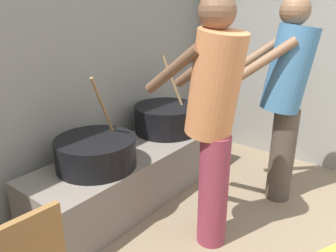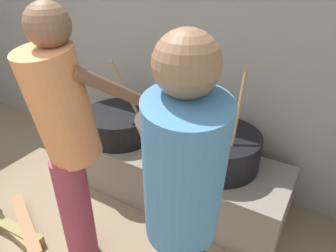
{
  "view_description": "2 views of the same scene",
  "coord_description": "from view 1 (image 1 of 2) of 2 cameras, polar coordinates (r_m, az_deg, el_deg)",
  "views": [
    {
      "loc": [
        -1.19,
        0.2,
        1.57
      ],
      "look_at": [
        0.57,
        1.57,
        0.75
      ],
      "focal_mm": 35.37,
      "sensor_mm": 36.0,
      "label": 1
    },
    {
      "loc": [
        1.76,
        0.2,
        1.84
      ],
      "look_at": [
        0.96,
        1.54,
        0.95
      ],
      "focal_mm": 33.08,
      "sensor_mm": 36.0,
      "label": 2
    }
  ],
  "objects": [
    {
      "name": "cooking_pot_secondary",
      "position": [
        3.11,
        -0.28,
        1.33
      ],
      "size": [
        0.59,
        0.59,
        0.71
      ],
      "color": "black",
      "rests_on": "hearth_ledge"
    },
    {
      "name": "cook_in_orange_shirt",
      "position": [
        2.08,
        7.8,
        2.46
      ],
      "size": [
        0.44,
        0.72,
        1.65
      ],
      "color": "#8C3347",
      "rests_on": "ground_plane"
    },
    {
      "name": "cooking_pot_main",
      "position": [
        2.49,
        -12.31,
        -4.44
      ],
      "size": [
        0.59,
        0.59,
        0.67
      ],
      "color": "black",
      "rests_on": "hearth_ledge"
    },
    {
      "name": "hearth_ledge",
      "position": [
        2.91,
        -5.06,
        -7.64
      ],
      "size": [
        1.98,
        0.6,
        0.44
      ],
      "primitive_type": "cube",
      "color": "slate",
      "rests_on": "ground_plane"
    },
    {
      "name": "cook_in_blue_shirt",
      "position": [
        2.74,
        19.65,
        5.72
      ],
      "size": [
        0.65,
        0.74,
        1.65
      ],
      "color": "#4C4238",
      "rests_on": "ground_plane"
    },
    {
      "name": "block_enclosure_rear",
      "position": [
        2.6,
        -24.98,
        11.04
      ],
      "size": [
        4.83,
        0.2,
        2.48
      ],
      "primitive_type": "cube",
      "color": "gray",
      "rests_on": "ground_plane"
    }
  ]
}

